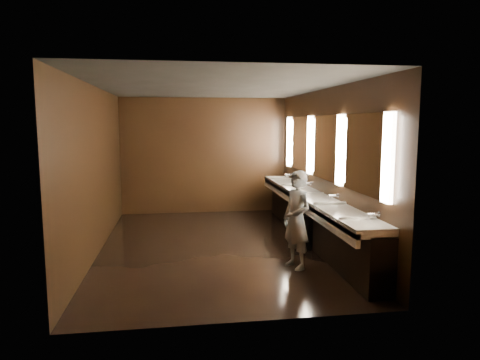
% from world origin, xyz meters
% --- Properties ---
extents(floor, '(6.00, 6.00, 0.00)m').
position_xyz_m(floor, '(0.00, 0.00, 0.00)').
color(floor, black).
rests_on(floor, ground).
extents(ceiling, '(4.00, 6.00, 0.02)m').
position_xyz_m(ceiling, '(0.00, 0.00, 2.80)').
color(ceiling, '#2D2D2B').
rests_on(ceiling, wall_back).
extents(wall_back, '(4.00, 0.02, 2.80)m').
position_xyz_m(wall_back, '(0.00, 3.00, 1.40)').
color(wall_back, black).
rests_on(wall_back, floor).
extents(wall_front, '(4.00, 0.02, 2.80)m').
position_xyz_m(wall_front, '(0.00, -3.00, 1.40)').
color(wall_front, black).
rests_on(wall_front, floor).
extents(wall_left, '(0.02, 6.00, 2.80)m').
position_xyz_m(wall_left, '(-2.00, 0.00, 1.40)').
color(wall_left, black).
rests_on(wall_left, floor).
extents(wall_right, '(0.02, 6.00, 2.80)m').
position_xyz_m(wall_right, '(2.00, 0.00, 1.40)').
color(wall_right, black).
rests_on(wall_right, floor).
extents(sink_counter, '(0.55, 5.40, 1.01)m').
position_xyz_m(sink_counter, '(1.79, 0.00, 0.50)').
color(sink_counter, black).
rests_on(sink_counter, floor).
extents(mirror_band, '(0.06, 5.03, 1.15)m').
position_xyz_m(mirror_band, '(1.98, -0.00, 1.75)').
color(mirror_band, '#FEEACC').
rests_on(mirror_band, wall_right).
extents(person, '(0.53, 0.64, 1.49)m').
position_xyz_m(person, '(1.11, -1.33, 0.74)').
color(person, '#98C3E3').
rests_on(person, floor).
extents(trash_bin, '(0.47, 0.47, 0.59)m').
position_xyz_m(trash_bin, '(1.58, -0.31, 0.29)').
color(trash_bin, black).
rests_on(trash_bin, floor).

